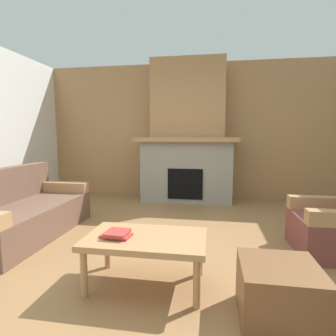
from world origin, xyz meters
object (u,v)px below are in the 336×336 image
(coffee_table, at_px, (146,242))
(ottoman, at_px, (279,293))
(fireplace, at_px, (187,141))
(couch, at_px, (22,214))

(coffee_table, distance_m, ottoman, 1.05)
(coffee_table, xyz_separation_m, ottoman, (1.00, -0.29, -0.18))
(fireplace, relative_size, couch, 1.50)
(ottoman, bearing_deg, fireplace, 105.34)
(fireplace, distance_m, ottoman, 3.69)
(coffee_table, bearing_deg, fireplace, 89.01)
(couch, xyz_separation_m, coffee_table, (1.81, -0.85, 0.09))
(coffee_table, bearing_deg, ottoman, -16.36)
(fireplace, bearing_deg, coffee_table, -90.99)
(couch, height_order, coffee_table, couch)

